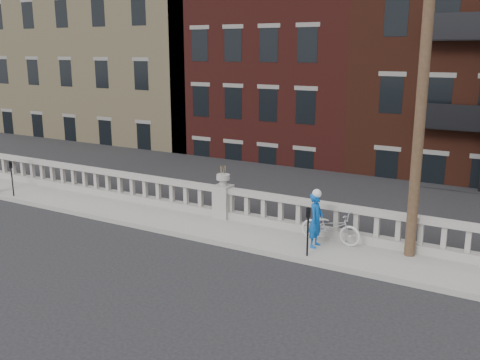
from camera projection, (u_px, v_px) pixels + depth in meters
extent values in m
plane|color=black|center=(147.00, 260.00, 14.64)|extent=(120.00, 120.00, 0.00)
cube|color=gray|center=(208.00, 227.00, 17.14)|extent=(32.00, 2.20, 0.15)
cube|color=gray|center=(223.00, 213.00, 17.89)|extent=(28.00, 0.34, 0.25)
cube|color=gray|center=(223.00, 190.00, 17.69)|extent=(28.00, 0.34, 0.16)
cube|color=gray|center=(223.00, 201.00, 17.79)|extent=(0.55, 0.55, 1.10)
cylinder|color=gray|center=(223.00, 182.00, 17.63)|extent=(0.24, 0.24, 0.20)
cylinder|color=gray|center=(223.00, 177.00, 17.59)|extent=(0.44, 0.44, 0.18)
cube|color=#605E59|center=(229.00, 284.00, 18.82)|extent=(36.00, 0.50, 5.15)
cube|color=black|center=(389.00, 208.00, 37.67)|extent=(80.00, 44.00, 0.50)
cube|color=#595651|center=(239.00, 252.00, 23.42)|extent=(16.00, 7.00, 4.00)
cube|color=tan|center=(149.00, 58.00, 39.35)|extent=(18.00, 16.00, 20.00)
cube|color=#421612|center=(305.00, 110.00, 32.87)|extent=(10.00, 14.00, 14.00)
cylinder|color=#422D1E|center=(424.00, 69.00, 13.41)|extent=(0.28, 0.28, 10.00)
cylinder|color=black|center=(12.00, 182.00, 20.36)|extent=(0.05, 0.05, 1.10)
cube|color=black|center=(11.00, 165.00, 20.20)|extent=(0.10, 0.08, 0.26)
cube|color=black|center=(9.00, 164.00, 20.15)|extent=(0.06, 0.01, 0.08)
cylinder|color=black|center=(308.00, 237.00, 14.42)|extent=(0.05, 0.05, 1.10)
cube|color=black|center=(308.00, 213.00, 14.26)|extent=(0.10, 0.08, 0.26)
cube|color=black|center=(308.00, 212.00, 14.21)|extent=(0.06, 0.01, 0.08)
imported|color=silver|center=(331.00, 227.00, 15.46)|extent=(1.81, 0.65, 0.94)
imported|color=#0B4FAE|center=(316.00, 220.00, 15.07)|extent=(0.39, 0.58, 1.58)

